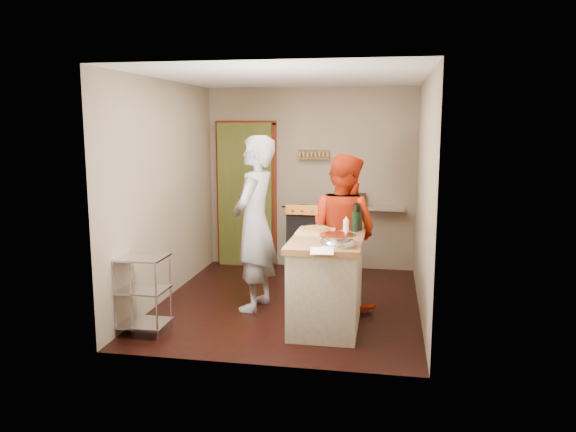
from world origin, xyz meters
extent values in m
plane|color=black|center=(0.00, 0.00, 0.00)|extent=(3.50, 3.50, 0.00)
cube|color=gray|center=(0.00, 1.75, 1.30)|extent=(3.00, 0.04, 2.60)
cube|color=#565B23|center=(-0.95, 1.80, 1.05)|extent=(0.80, 0.40, 2.10)
cube|color=maroon|center=(-1.37, 1.73, 1.05)|extent=(0.06, 0.06, 2.10)
cube|color=maroon|center=(-0.53, 1.73, 1.05)|extent=(0.06, 0.06, 2.10)
cube|color=maroon|center=(-0.95, 1.73, 2.10)|extent=(0.90, 0.06, 0.06)
cube|color=brown|center=(0.05, 1.70, 1.60)|extent=(0.46, 0.09, 0.03)
cube|color=brown|center=(0.05, 1.74, 1.66)|extent=(0.46, 0.02, 0.12)
cube|color=olive|center=(0.05, 1.70, 1.66)|extent=(0.42, 0.04, 0.07)
cube|color=gray|center=(0.95, 1.65, 0.90)|extent=(0.80, 0.18, 0.04)
cube|color=black|center=(0.75, 1.65, 1.02)|extent=(0.10, 0.14, 0.22)
cube|color=gray|center=(-1.50, 0.00, 1.30)|extent=(0.04, 3.50, 2.60)
cube|color=gray|center=(1.50, 0.00, 1.30)|extent=(0.04, 3.50, 2.60)
cube|color=white|center=(0.00, 0.00, 2.61)|extent=(3.00, 3.50, 0.02)
cube|color=black|center=(0.05, 1.43, 0.40)|extent=(0.60, 0.55, 0.80)
cube|color=black|center=(0.05, 1.43, 0.83)|extent=(0.60, 0.55, 0.06)
cube|color=brown|center=(0.05, 1.15, 0.92)|extent=(0.60, 0.15, 0.17)
cylinder|color=black|center=(-0.10, 1.56, 0.91)|extent=(0.26, 0.26, 0.05)
cylinder|color=silver|center=(-1.50, -1.38, 0.40)|extent=(0.02, 0.02, 0.80)
cylinder|color=silver|center=(-1.06, -1.38, 0.40)|extent=(0.02, 0.02, 0.80)
cylinder|color=silver|center=(-1.50, -1.02, 0.40)|extent=(0.02, 0.02, 0.80)
cylinder|color=silver|center=(-1.06, -1.02, 0.40)|extent=(0.02, 0.02, 0.80)
cube|color=silver|center=(-1.28, -1.20, 0.10)|extent=(0.48, 0.40, 0.02)
cube|color=silver|center=(-1.28, -1.20, 0.45)|extent=(0.48, 0.40, 0.02)
cube|color=silver|center=(-1.28, -1.20, 0.78)|extent=(0.48, 0.40, 0.02)
cube|color=beige|center=(0.51, -0.65, 0.44)|extent=(0.67, 1.18, 0.87)
cube|color=#905F36|center=(0.51, -0.65, 0.90)|extent=(0.73, 1.24, 0.06)
cube|color=#E0BF88|center=(0.36, -0.42, 0.95)|extent=(0.40, 0.40, 0.02)
cylinder|color=gold|center=(0.36, -0.42, 0.97)|extent=(0.32, 0.32, 0.02)
ellipsoid|color=silver|center=(0.65, -1.02, 0.99)|extent=(0.35, 0.35, 0.11)
cylinder|color=white|center=(0.62, -0.18, 1.07)|extent=(0.12, 0.12, 0.28)
cylinder|color=silver|center=(0.69, -0.52, 1.02)|extent=(0.06, 0.06, 0.17)
cube|color=white|center=(0.53, -1.27, 0.94)|extent=(0.24, 0.32, 0.00)
cylinder|color=black|center=(0.81, -0.18, 1.09)|extent=(0.08, 0.08, 0.31)
cylinder|color=black|center=(0.78, -0.24, 1.09)|extent=(0.08, 0.08, 0.31)
cylinder|color=black|center=(0.77, -0.26, 1.09)|extent=(0.08, 0.08, 0.31)
imported|color=silver|center=(-0.35, -0.26, 0.98)|extent=(0.57, 0.78, 1.96)
imported|color=#B0270B|center=(0.62, 0.01, 0.88)|extent=(1.08, 1.02, 1.76)
camera|label=1|loc=(1.12, -6.27, 2.10)|focal=35.00mm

